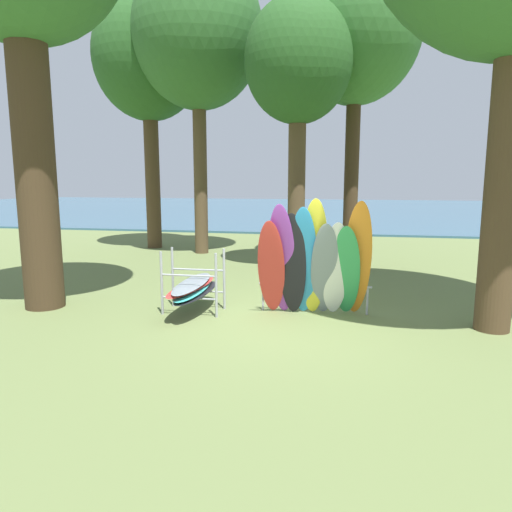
{
  "coord_description": "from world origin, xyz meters",
  "views": [
    {
      "loc": [
        1.19,
        -8.42,
        2.65
      ],
      "look_at": [
        -0.58,
        0.81,
        1.1
      ],
      "focal_mm": 33.24,
      "sensor_mm": 36.0,
      "label": 1
    }
  ],
  "objects_px": {
    "board_storage_rack": "(193,287)",
    "tree_mid_behind": "(148,59)",
    "tree_far_left_back": "(198,34)",
    "tree_far_right_back": "(356,30)",
    "tree_deep_back": "(298,65)",
    "leaning_board_pile": "(314,265)"
  },
  "relations": [
    {
      "from": "tree_far_left_back",
      "to": "leaning_board_pile",
      "type": "xyz_separation_m",
      "value": [
        4.48,
        -7.19,
        -6.36
      ]
    },
    {
      "from": "tree_far_left_back",
      "to": "board_storage_rack",
      "type": "distance_m",
      "value": 10.25
    },
    {
      "from": "leaning_board_pile",
      "to": "tree_far_right_back",
      "type": "bearing_deg",
      "value": 83.93
    },
    {
      "from": "tree_far_right_back",
      "to": "board_storage_rack",
      "type": "distance_m",
      "value": 9.8
    },
    {
      "from": "tree_far_left_back",
      "to": "tree_far_right_back",
      "type": "bearing_deg",
      "value": -7.55
    },
    {
      "from": "tree_mid_behind",
      "to": "tree_far_right_back",
      "type": "xyz_separation_m",
      "value": [
        7.35,
        -1.62,
        0.13
      ]
    },
    {
      "from": "tree_mid_behind",
      "to": "tree_deep_back",
      "type": "distance_m",
      "value": 6.71
    },
    {
      "from": "tree_far_right_back",
      "to": "leaning_board_pile",
      "type": "bearing_deg",
      "value": -96.07
    },
    {
      "from": "leaning_board_pile",
      "to": "board_storage_rack",
      "type": "relative_size",
      "value": 1.08
    },
    {
      "from": "board_storage_rack",
      "to": "tree_mid_behind",
      "type": "bearing_deg",
      "value": 117.49
    },
    {
      "from": "tree_deep_back",
      "to": "board_storage_rack",
      "type": "relative_size",
      "value": 3.57
    },
    {
      "from": "tree_far_left_back",
      "to": "board_storage_rack",
      "type": "height_order",
      "value": "tree_far_left_back"
    },
    {
      "from": "tree_far_left_back",
      "to": "tree_deep_back",
      "type": "distance_m",
      "value": 4.55
    },
    {
      "from": "tree_far_left_back",
      "to": "tree_deep_back",
      "type": "height_order",
      "value": "tree_far_left_back"
    },
    {
      "from": "tree_mid_behind",
      "to": "tree_far_left_back",
      "type": "relative_size",
      "value": 0.94
    },
    {
      "from": "tree_deep_back",
      "to": "board_storage_rack",
      "type": "height_order",
      "value": "tree_deep_back"
    },
    {
      "from": "tree_mid_behind",
      "to": "leaning_board_pile",
      "type": "height_order",
      "value": "tree_mid_behind"
    },
    {
      "from": "tree_mid_behind",
      "to": "tree_far_right_back",
      "type": "distance_m",
      "value": 7.53
    },
    {
      "from": "tree_far_left_back",
      "to": "leaning_board_pile",
      "type": "distance_m",
      "value": 10.59
    },
    {
      "from": "tree_far_left_back",
      "to": "tree_mid_behind",
      "type": "bearing_deg",
      "value": 156.84
    },
    {
      "from": "tree_far_right_back",
      "to": "leaning_board_pile",
      "type": "relative_size",
      "value": 4.09
    },
    {
      "from": "board_storage_rack",
      "to": "tree_far_left_back",
      "type": "bearing_deg",
      "value": 106.07
    }
  ]
}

